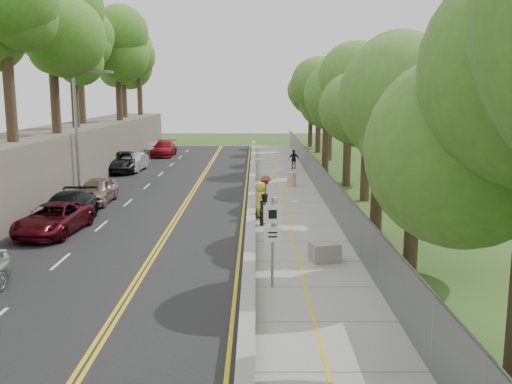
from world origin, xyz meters
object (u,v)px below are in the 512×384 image
(signpost, at_px, (273,233))
(streetlight, at_px, (80,124))
(person_far, at_px, (294,159))
(construction_barrel, at_px, (292,180))
(car_2, at_px, (53,219))
(painter_0, at_px, (261,200))
(concrete_block, at_px, (325,252))

(signpost, bearing_deg, streetlight, 124.08)
(signpost, relative_size, person_far, 1.88)
(streetlight, height_order, construction_barrel, streetlight)
(car_2, bearing_deg, painter_0, 24.18)
(streetlight, distance_m, construction_barrel, 14.58)
(painter_0, bearing_deg, streetlight, 49.06)
(concrete_block, xyz_separation_m, car_2, (-12.20, 4.42, 0.33))
(streetlight, bearing_deg, concrete_block, -45.66)
(construction_barrel, relative_size, concrete_block, 0.91)
(signpost, relative_size, concrete_block, 2.83)
(person_far, bearing_deg, concrete_block, 81.34)
(painter_0, distance_m, person_far, 19.45)
(concrete_block, bearing_deg, streetlight, 134.34)
(signpost, height_order, construction_barrel, signpost)
(concrete_block, xyz_separation_m, painter_0, (-2.45, 7.85, 0.58))
(person_far, bearing_deg, signpost, 77.38)
(painter_0, bearing_deg, concrete_block, -174.90)
(streetlight, height_order, car_2, streetlight)
(car_2, bearing_deg, person_far, 65.40)
(signpost, distance_m, concrete_block, 4.03)
(streetlight, height_order, signpost, streetlight)
(painter_0, bearing_deg, construction_barrel, -24.97)
(car_2, height_order, painter_0, painter_0)
(streetlight, height_order, concrete_block, streetlight)
(signpost, distance_m, car_2, 12.57)
(construction_barrel, bearing_deg, car_2, -131.86)
(signpost, height_order, concrete_block, signpost)
(signpost, height_order, painter_0, signpost)
(concrete_block, distance_m, painter_0, 8.24)
(signpost, distance_m, construction_barrel, 20.98)
(construction_barrel, bearing_deg, concrete_block, -89.36)
(car_2, bearing_deg, construction_barrel, 52.94)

